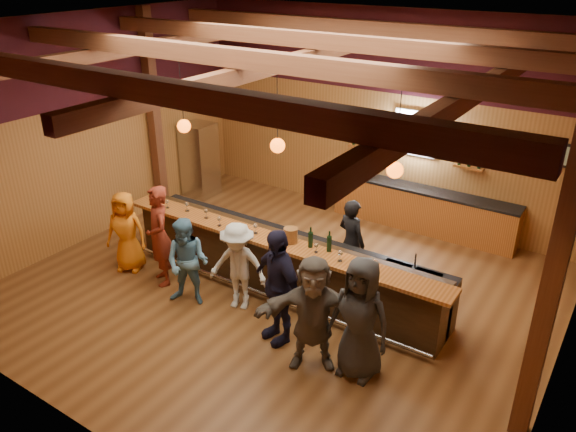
{
  "coord_description": "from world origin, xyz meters",
  "views": [
    {
      "loc": [
        4.83,
        -7.0,
        5.46
      ],
      "look_at": [
        0.0,
        0.3,
        1.35
      ],
      "focal_mm": 35.0,
      "sensor_mm": 36.0,
      "label": 1
    }
  ],
  "objects": [
    {
      "name": "room",
      "position": [
        0.0,
        0.06,
        3.21
      ],
      "size": [
        9.04,
        9.0,
        4.52
      ],
      "color": "brown",
      "rests_on": "ground"
    },
    {
      "name": "bar_counter",
      "position": [
        0.02,
        0.15,
        0.52
      ],
      "size": [
        6.3,
        1.07,
        1.11
      ],
      "color": "black",
      "rests_on": "ground"
    },
    {
      "name": "back_bar_cabinet",
      "position": [
        1.2,
        3.72,
        0.48
      ],
      "size": [
        4.0,
        0.52,
        0.95
      ],
      "color": "brown",
      "rests_on": "ground"
    },
    {
      "name": "window",
      "position": [
        0.8,
        3.95,
        2.05
      ],
      "size": [
        0.95,
        0.09,
        0.95
      ],
      "color": "silver",
      "rests_on": "room"
    },
    {
      "name": "framed_pictures",
      "position": [
        1.67,
        3.94,
        2.1
      ],
      "size": [
        5.35,
        0.05,
        0.45
      ],
      "color": "black",
      "rests_on": "room"
    },
    {
      "name": "wine_shelves",
      "position": [
        0.8,
        3.88,
        1.62
      ],
      "size": [
        3.0,
        0.18,
        0.3
      ],
      "color": "brown",
      "rests_on": "room"
    },
    {
      "name": "pendant_lights",
      "position": [
        0.0,
        0.0,
        2.71
      ],
      "size": [
        4.24,
        0.24,
        1.37
      ],
      "color": "black",
      "rests_on": "room"
    },
    {
      "name": "stainless_fridge",
      "position": [
        -4.1,
        2.6,
        0.9
      ],
      "size": [
        0.7,
        0.7,
        1.8
      ],
      "primitive_type": "cube",
      "color": "silver",
      "rests_on": "ground"
    },
    {
      "name": "customer_orange",
      "position": [
        -2.8,
        -0.91,
        0.78
      ],
      "size": [
        0.9,
        0.76,
        1.56
      ],
      "primitive_type": "imported",
      "rotation": [
        0.0,
        0.0,
        0.42
      ],
      "color": "orange",
      "rests_on": "ground"
    },
    {
      "name": "customer_redvest",
      "position": [
        -1.93,
        -0.91,
        0.93
      ],
      "size": [
        0.81,
        0.74,
        1.86
      ],
      "primitive_type": "imported",
      "rotation": [
        0.0,
        0.0,
        -0.58
      ],
      "color": "maroon",
      "rests_on": "ground"
    },
    {
      "name": "customer_denim",
      "position": [
        -1.07,
        -1.13,
        0.78
      ],
      "size": [
        0.91,
        0.8,
        1.56
      ],
      "primitive_type": "imported",
      "rotation": [
        0.0,
        0.0,
        0.33
      ],
      "color": "#5488A9",
      "rests_on": "ground"
    },
    {
      "name": "customer_white",
      "position": [
        -0.28,
        -0.78,
        0.78
      ],
      "size": [
        1.13,
        0.83,
        1.56
      ],
      "primitive_type": "imported",
      "rotation": [
        0.0,
        0.0,
        0.28
      ],
      "color": "silver",
      "rests_on": "ground"
    },
    {
      "name": "customer_navy",
      "position": [
        0.76,
        -1.13,
        0.94
      ],
      "size": [
        1.2,
        0.85,
        1.89
      ],
      "primitive_type": "imported",
      "rotation": [
        0.0,
        0.0,
        -0.39
      ],
      "color": "black",
      "rests_on": "ground"
    },
    {
      "name": "customer_brown",
      "position": [
        1.51,
        -1.35,
        0.88
      ],
      "size": [
        1.69,
        1.26,
        1.77
      ],
      "primitive_type": "imported",
      "rotation": [
        0.0,
        0.0,
        0.51
      ],
      "color": "#5F564C",
      "rests_on": "ground"
    },
    {
      "name": "customer_dark",
      "position": [
        2.15,
        -1.16,
        0.92
      ],
      "size": [
        0.91,
        0.59,
        1.85
      ],
      "primitive_type": "imported",
      "rotation": [
        0.0,
        0.0,
        0.01
      ],
      "color": "#28282A",
      "rests_on": "ground"
    },
    {
      "name": "bartender",
      "position": [
        0.9,
        0.99,
        0.81
      ],
      "size": [
        0.68,
        0.54,
        1.61
      ],
      "primitive_type": "imported",
      "rotation": [
        0.0,
        0.0,
        2.85
      ],
      "color": "black",
      "rests_on": "ground"
    },
    {
      "name": "ice_bucket",
      "position": [
        0.31,
        -0.1,
        1.24
      ],
      "size": [
        0.23,
        0.23,
        0.25
      ],
      "primitive_type": "cylinder",
      "color": "olive",
      "rests_on": "bar_counter"
    },
    {
      "name": "bottle_a",
      "position": [
        0.68,
        -0.06,
        1.25
      ],
      "size": [
        0.08,
        0.08,
        0.36
      ],
      "color": "black",
      "rests_on": "bar_counter"
    },
    {
      "name": "bottle_b",
      "position": [
        1.0,
        -0.02,
        1.25
      ],
      "size": [
        0.08,
        0.08,
        0.36
      ],
      "color": "black",
      "rests_on": "bar_counter"
    },
    {
      "name": "glass_a",
      "position": [
        -2.38,
        -0.23,
        1.23
      ],
      "size": [
        0.07,
        0.07,
        0.16
      ],
      "color": "silver",
      "rests_on": "bar_counter"
    },
    {
      "name": "glass_b",
      "position": [
        -1.97,
        -0.12,
        1.24
      ],
      "size": [
        0.08,
        0.08,
        0.18
      ],
      "color": "silver",
      "rests_on": "bar_counter"
    },
    {
      "name": "glass_c",
      "position": [
        -1.47,
        -0.16,
        1.24
      ],
      "size": [
        0.08,
        0.08,
        0.18
      ],
      "color": "silver",
      "rests_on": "bar_counter"
    },
    {
      "name": "glass_d",
      "position": [
        -1.07,
        -0.27,
        1.24
      ],
      "size": [
        0.08,
        0.08,
        0.18
      ],
      "color": "silver",
      "rests_on": "bar_counter"
    },
    {
      "name": "glass_e",
      "position": [
        -0.36,
        -0.16,
        1.24
      ],
      "size": [
        0.08,
        0.08,
        0.18
      ],
      "color": "silver",
      "rests_on": "bar_counter"
    },
    {
      "name": "glass_f",
      "position": [
        0.85,
        -0.17,
        1.23
      ],
      "size": [
        0.07,
        0.07,
        0.17
      ],
      "color": "silver",
      "rests_on": "bar_counter"
    },
    {
      "name": "glass_g",
      "position": [
        1.31,
        -0.21,
        1.24
      ],
      "size": [
        0.08,
        0.08,
        0.19
      ],
      "color": "silver",
      "rests_on": "bar_counter"
    },
    {
      "name": "glass_h",
      "position": [
        1.88,
        -0.18,
        1.25
      ],
      "size": [
        0.09,
        0.09,
        0.2
      ],
      "color": "silver",
      "rests_on": "bar_counter"
    }
  ]
}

